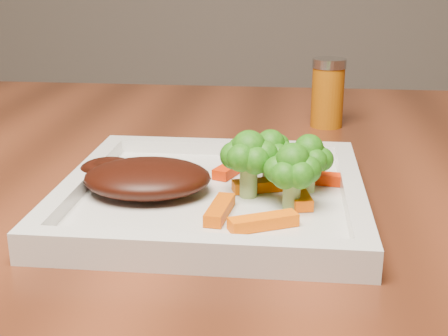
# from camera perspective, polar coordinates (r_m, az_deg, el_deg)

# --- Properties ---
(plate) EXTENTS (0.27, 0.27, 0.01)m
(plate) POSITION_cam_1_polar(r_m,az_deg,el_deg) (0.58, -0.99, -2.89)
(plate) COLOR silver
(plate) RESTS_ON dining_table
(steak) EXTENTS (0.12, 0.10, 0.03)m
(steak) POSITION_cam_1_polar(r_m,az_deg,el_deg) (0.57, -7.01, -0.91)
(steak) COLOR #350E07
(steak) RESTS_ON plate
(broccoli_0) EXTENTS (0.05, 0.05, 0.07)m
(broccoli_0) POSITION_cam_1_polar(r_m,az_deg,el_deg) (0.58, 4.26, 1.64)
(broccoli_0) COLOR #1E5E0F
(broccoli_0) RESTS_ON plate
(broccoli_1) EXTENTS (0.06, 0.06, 0.06)m
(broccoli_1) POSITION_cam_1_polar(r_m,az_deg,el_deg) (0.57, 7.73, 0.94)
(broccoli_1) COLOR #157112
(broccoli_1) RESTS_ON plate
(broccoli_2) EXTENTS (0.06, 0.06, 0.06)m
(broccoli_2) POSITION_cam_1_polar(r_m,az_deg,el_deg) (0.53, 6.26, -0.69)
(broccoli_2) COLOR #256811
(broccoli_2) RESTS_ON plate
(broccoli_3) EXTENTS (0.07, 0.07, 0.06)m
(broccoli_3) POSITION_cam_1_polar(r_m,az_deg,el_deg) (0.56, 2.28, 0.39)
(broccoli_3) COLOR #1B6010
(broccoli_3) RESTS_ON plate
(carrot_0) EXTENTS (0.06, 0.04, 0.01)m
(carrot_0) POSITION_cam_1_polar(r_m,az_deg,el_deg) (0.50, 3.62, -4.92)
(carrot_0) COLOR #FF6304
(carrot_0) RESTS_ON plate
(carrot_2) EXTENTS (0.02, 0.06, 0.01)m
(carrot_2) POSITION_cam_1_polar(r_m,az_deg,el_deg) (0.52, -0.39, -3.82)
(carrot_2) COLOR #D65003
(carrot_2) RESTS_ON plate
(carrot_3) EXTENTS (0.06, 0.02, 0.01)m
(carrot_3) POSITION_cam_1_polar(r_m,az_deg,el_deg) (0.60, 8.69, -0.92)
(carrot_3) COLOR #F22D03
(carrot_3) RESTS_ON plate
(carrot_4) EXTENTS (0.04, 0.06, 0.01)m
(carrot_4) POSITION_cam_1_polar(r_m,az_deg,el_deg) (0.63, 0.80, 0.04)
(carrot_4) COLOR red
(carrot_4) RESTS_ON plate
(carrot_5) EXTENTS (0.03, 0.06, 0.01)m
(carrot_5) POSITION_cam_1_polar(r_m,az_deg,el_deg) (0.56, 6.72, -2.43)
(carrot_5) COLOR #FF5D04
(carrot_5) RESTS_ON plate
(carrot_6) EXTENTS (0.06, 0.03, 0.01)m
(carrot_6) POSITION_cam_1_polar(r_m,az_deg,el_deg) (0.58, 3.76, -1.55)
(carrot_6) COLOR #D95B03
(carrot_6) RESTS_ON plate
(spice_shaker) EXTENTS (0.05, 0.05, 0.09)m
(spice_shaker) POSITION_cam_1_polar(r_m,az_deg,el_deg) (0.85, 9.46, 6.78)
(spice_shaker) COLOR #9D5108
(spice_shaker) RESTS_ON dining_table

